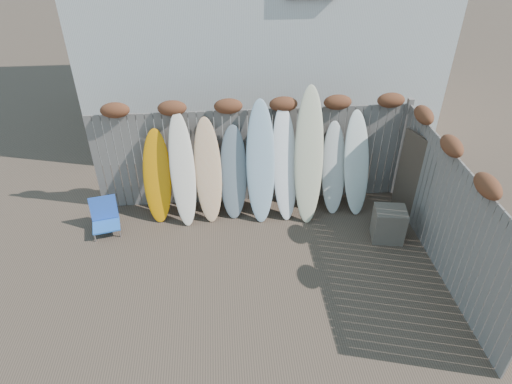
{
  "coord_description": "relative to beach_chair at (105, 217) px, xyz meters",
  "views": [
    {
      "loc": [
        -0.56,
        -5.25,
        5.51
      ],
      "look_at": [
        0.0,
        1.2,
        1.0
      ],
      "focal_mm": 32.0,
      "sensor_mm": 36.0,
      "label": 1
    }
  ],
  "objects": [
    {
      "name": "surfboard_1",
      "position": [
        1.49,
        0.29,
        0.75
      ],
      "size": [
        0.52,
        0.78,
        2.09
      ],
      "primitive_type": "ellipsoid",
      "rotation": [
        -0.31,
        0.0,
        0.09
      ],
      "color": "#F4E5CE",
      "rests_on": "ground"
    },
    {
      "name": "surfboard_2",
      "position": [
        1.95,
        0.35,
        0.67
      ],
      "size": [
        0.54,
        0.72,
        1.95
      ],
      "primitive_type": "ellipsoid",
      "rotation": [
        -0.31,
        0.0,
        0.06
      ],
      "color": "#FBD288",
      "rests_on": "ground"
    },
    {
      "name": "surfboard_0",
      "position": [
        1.0,
        0.39,
        0.58
      ],
      "size": [
        0.58,
        0.67,
        1.75
      ],
      "primitive_type": "ellipsoid",
      "rotation": [
        -0.31,
        0.0,
        -0.08
      ],
      "color": "#FC9607",
      "rests_on": "ground"
    },
    {
      "name": "surfboard_7",
      "position": [
        4.34,
        0.38,
        0.58
      ],
      "size": [
        0.46,
        0.64,
        1.77
      ],
      "primitive_type": "ellipsoid",
      "rotation": [
        -0.31,
        0.0,
        0.0
      ],
      "color": "silver",
      "rests_on": "ground"
    },
    {
      "name": "back_fence",
      "position": [
        2.84,
        0.75,
        0.88
      ],
      "size": [
        6.05,
        0.28,
        2.24
      ],
      "color": "slate",
      "rests_on": "ground"
    },
    {
      "name": "surfboard_3",
      "position": [
        2.42,
        0.39,
        0.58
      ],
      "size": [
        0.57,
        0.68,
        1.77
      ],
      "primitive_type": "ellipsoid",
      "rotation": [
        -0.31,
        0.0,
        -0.08
      ],
      "color": "gray",
      "rests_on": "ground"
    },
    {
      "name": "surfboard_4",
      "position": [
        2.93,
        0.31,
        0.83
      ],
      "size": [
        0.57,
        0.82,
        2.26
      ],
      "primitive_type": "ellipsoid",
      "rotation": [
        -0.31,
        0.0,
        -0.04
      ],
      "color": "#A3C1D3",
      "rests_on": "ground"
    },
    {
      "name": "beach_chair",
      "position": [
        0.0,
        0.0,
        0.0
      ],
      "size": [
        0.58,
        0.61,
        0.65
      ],
      "color": "blue",
      "rests_on": "ground"
    },
    {
      "name": "right_fence",
      "position": [
        5.77,
        -1.39,
        0.84
      ],
      "size": [
        0.28,
        4.4,
        2.24
      ],
      "color": "slate",
      "rests_on": "ground"
    },
    {
      "name": "ground",
      "position": [
        2.78,
        -1.65,
        -0.3
      ],
      "size": [
        80.0,
        80.0,
        0.0
      ],
      "primitive_type": "plane",
      "color": "#493A2D"
    },
    {
      "name": "surfboard_6",
      "position": [
        3.82,
        0.25,
        0.95
      ],
      "size": [
        0.6,
        0.91,
        2.49
      ],
      "primitive_type": "ellipsoid",
      "rotation": [
        -0.31,
        0.0,
        -0.09
      ],
      "color": "beige",
      "rests_on": "ground"
    },
    {
      "name": "wooden_crate",
      "position": [
        5.17,
        -0.69,
        0.02
      ],
      "size": [
        0.62,
        0.54,
        0.64
      ],
      "primitive_type": "cube",
      "rotation": [
        0.0,
        0.0,
        -0.17
      ],
      "color": "brown",
      "rests_on": "ground"
    },
    {
      "name": "surfboard_8",
      "position": [
        4.77,
        0.34,
        0.69
      ],
      "size": [
        0.56,
        0.75,
        1.98
      ],
      "primitive_type": "ellipsoid",
      "rotation": [
        -0.31,
        0.0,
        0.1
      ],
      "color": "silver",
      "rests_on": "ground"
    },
    {
      "name": "lattice_panel",
      "position": [
        5.79,
        -0.27,
        0.57
      ],
      "size": [
        0.43,
        1.12,
        1.75
      ],
      "primitive_type": "cube",
      "rotation": [
        0.0,
        0.0,
        0.33
      ],
      "color": "#4B392D",
      "rests_on": "ground"
    },
    {
      "name": "surfboard_5",
      "position": [
        3.38,
        0.31,
        0.77
      ],
      "size": [
        0.54,
        0.8,
        2.14
      ],
      "primitive_type": "ellipsoid",
      "rotation": [
        -0.31,
        0.0,
        0.1
      ],
      "color": "white",
      "rests_on": "ground"
    }
  ]
}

